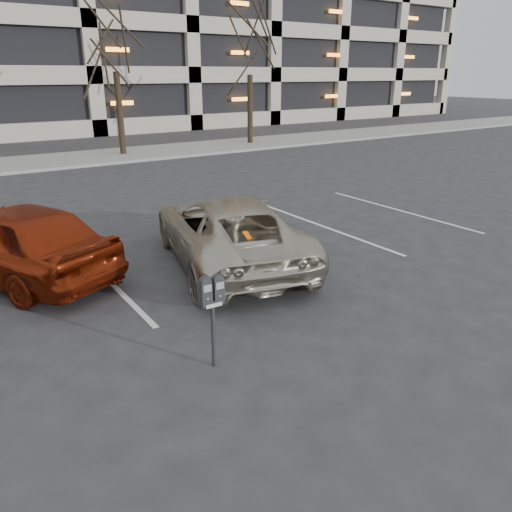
{
  "coord_description": "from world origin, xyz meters",
  "views": [
    {
      "loc": [
        -3.88,
        -6.68,
        3.62
      ],
      "look_at": [
        0.02,
        -0.89,
        1.05
      ],
      "focal_mm": 35.0,
      "sensor_mm": 36.0,
      "label": 1
    }
  ],
  "objects_px": {
    "tree_d": "(250,29)",
    "car_red": "(15,241)",
    "tree_c": "(111,15)",
    "parking_meter": "(212,299)",
    "suv_silver": "(229,231)"
  },
  "relations": [
    {
      "from": "tree_c",
      "to": "tree_d",
      "type": "relative_size",
      "value": 1.04
    },
    {
      "from": "tree_d",
      "to": "suv_silver",
      "type": "distance_m",
      "value": 18.38
    },
    {
      "from": "suv_silver",
      "to": "car_red",
      "type": "bearing_deg",
      "value": -7.35
    },
    {
      "from": "tree_d",
      "to": "car_red",
      "type": "relative_size",
      "value": 1.83
    },
    {
      "from": "car_red",
      "to": "tree_c",
      "type": "bearing_deg",
      "value": -141.67
    },
    {
      "from": "parking_meter",
      "to": "suv_silver",
      "type": "relative_size",
      "value": 0.24
    },
    {
      "from": "tree_d",
      "to": "car_red",
      "type": "bearing_deg",
      "value": -136.37
    },
    {
      "from": "parking_meter",
      "to": "tree_c",
      "type": "bearing_deg",
      "value": 76.85
    },
    {
      "from": "tree_d",
      "to": "suv_silver",
      "type": "xyz_separation_m",
      "value": [
        -10.06,
        -14.55,
        -5.0
      ]
    },
    {
      "from": "tree_d",
      "to": "parking_meter",
      "type": "relative_size",
      "value": 6.29
    },
    {
      "from": "suv_silver",
      "to": "tree_c",
      "type": "bearing_deg",
      "value": -87.19
    },
    {
      "from": "tree_c",
      "to": "tree_d",
      "type": "xyz_separation_m",
      "value": [
        7.0,
        0.0,
        -0.22
      ]
    },
    {
      "from": "tree_c",
      "to": "parking_meter",
      "type": "bearing_deg",
      "value": -106.31
    },
    {
      "from": "tree_d",
      "to": "car_red",
      "type": "xyz_separation_m",
      "value": [
        -13.71,
        -13.07,
        -4.95
      ]
    },
    {
      "from": "tree_c",
      "to": "car_red",
      "type": "xyz_separation_m",
      "value": [
        -6.71,
        -13.07,
        -5.17
      ]
    }
  ]
}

